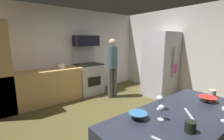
% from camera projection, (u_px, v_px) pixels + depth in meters
% --- Properties ---
extents(ground_plane, '(5.20, 4.80, 0.02)m').
position_uv_depth(ground_plane, '(119.00, 122.00, 3.26)').
color(ground_plane, brown).
extents(wall_back, '(5.20, 0.12, 2.60)m').
position_uv_depth(wall_back, '(70.00, 52.00, 4.81)').
color(wall_back, silver).
rests_on(wall_back, ground).
extents(wall_right, '(0.12, 4.80, 2.60)m').
position_uv_depth(wall_right, '(185.00, 53.00, 4.56)').
color(wall_right, silver).
rests_on(wall_right, ground).
extents(lower_cabinet_run, '(2.40, 0.60, 0.90)m').
position_uv_depth(lower_cabinet_run, '(45.00, 87.00, 4.15)').
color(lower_cabinet_run, tan).
rests_on(lower_cabinet_run, ground).
extents(oven_range, '(0.76, 0.65, 1.49)m').
position_uv_depth(oven_range, '(89.00, 77.00, 4.94)').
color(oven_range, beige).
rests_on(oven_range, ground).
extents(microwave, '(0.74, 0.38, 0.32)m').
position_uv_depth(microwave, '(86.00, 41.00, 4.79)').
color(microwave, black).
rests_on(microwave, oven_range).
extents(refrigerator, '(0.85, 0.79, 1.90)m').
position_uv_depth(refrigerator, '(160.00, 65.00, 4.67)').
color(refrigerator, silver).
rests_on(refrigerator, ground).
extents(person_cook, '(0.31, 0.30, 1.71)m').
position_uv_depth(person_cook, '(112.00, 65.00, 4.50)').
color(person_cook, '#545454').
rests_on(person_cook, ground).
extents(mixing_bowl_large, '(0.22, 0.22, 0.06)m').
position_uv_depth(mixing_bowl_large, '(207.00, 99.00, 2.00)').
color(mixing_bowl_large, red).
rests_on(mixing_bowl_large, counter_island).
extents(mixing_bowl_small, '(0.19, 0.19, 0.06)m').
position_uv_depth(mixing_bowl_small, '(138.00, 116.00, 1.57)').
color(mixing_bowl_small, teal).
rests_on(mixing_bowl_small, counter_island).
extents(wine_glass_near, '(0.07, 0.07, 0.16)m').
position_uv_depth(wine_glass_near, '(161.00, 109.00, 1.53)').
color(wine_glass_near, silver).
rests_on(wine_glass_near, counter_island).
extents(wine_glass_mid, '(0.08, 0.08, 0.16)m').
position_uv_depth(wine_glass_mid, '(160.00, 99.00, 1.76)').
color(wine_glass_mid, silver).
rests_on(wine_glass_mid, counter_island).
extents(mug_coffee, '(0.09, 0.09, 0.10)m').
position_uv_depth(mug_coffee, '(212.00, 94.00, 2.15)').
color(mug_coffee, beige).
rests_on(mug_coffee, counter_island).
extents(mug_tea, '(0.09, 0.09, 0.10)m').
position_uv_depth(mug_tea, '(190.00, 127.00, 1.34)').
color(mug_tea, black).
rests_on(mug_tea, counter_island).
extents(knife_chef, '(0.21, 0.20, 0.01)m').
position_uv_depth(knife_chef, '(189.00, 114.00, 1.67)').
color(knife_chef, '#B7BABF').
rests_on(knife_chef, counter_island).
extents(stock_pot, '(0.23, 0.23, 0.14)m').
position_uv_depth(stock_pot, '(60.00, 66.00, 4.32)').
color(stock_pot, beige).
rests_on(stock_pot, lower_cabinet_run).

